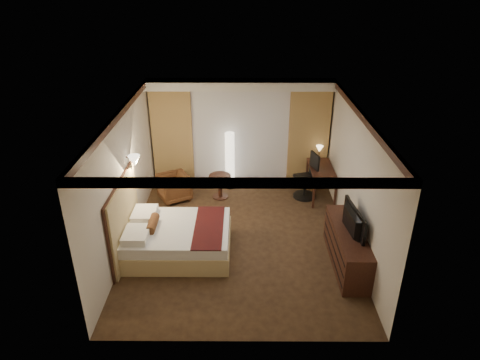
{
  "coord_description": "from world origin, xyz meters",
  "views": [
    {
      "loc": [
        0.04,
        -7.43,
        5.01
      ],
      "look_at": [
        0.0,
        0.4,
        1.15
      ],
      "focal_mm": 32.0,
      "sensor_mm": 36.0,
      "label": 1
    }
  ],
  "objects_px": {
    "armchair": "(174,186)",
    "office_chair": "(306,176)",
    "bed": "(179,239)",
    "dresser": "(347,247)",
    "television": "(349,216)",
    "floor_lamp": "(230,160)",
    "side_table": "(220,186)",
    "desk": "(320,182)"
  },
  "relations": [
    {
      "from": "dresser",
      "to": "office_chair",
      "type": "bearing_deg",
      "value": 99.24
    },
    {
      "from": "desk",
      "to": "television",
      "type": "bearing_deg",
      "value": -89.58
    },
    {
      "from": "side_table",
      "to": "television",
      "type": "bearing_deg",
      "value": -46.89
    },
    {
      "from": "desk",
      "to": "office_chair",
      "type": "distance_m",
      "value": 0.43
    },
    {
      "from": "bed",
      "to": "desk",
      "type": "height_order",
      "value": "desk"
    },
    {
      "from": "bed",
      "to": "floor_lamp",
      "type": "relative_size",
      "value": 1.35
    },
    {
      "from": "armchair",
      "to": "office_chair",
      "type": "distance_m",
      "value": 3.17
    },
    {
      "from": "television",
      "to": "desk",
      "type": "bearing_deg",
      "value": -5.91
    },
    {
      "from": "office_chair",
      "to": "dresser",
      "type": "relative_size",
      "value": 0.6
    },
    {
      "from": "floor_lamp",
      "to": "dresser",
      "type": "bearing_deg",
      "value": -54.69
    },
    {
      "from": "armchair",
      "to": "floor_lamp",
      "type": "relative_size",
      "value": 0.48
    },
    {
      "from": "dresser",
      "to": "armchair",
      "type": "bearing_deg",
      "value": 144.98
    },
    {
      "from": "bed",
      "to": "office_chair",
      "type": "distance_m",
      "value": 3.6
    },
    {
      "from": "desk",
      "to": "office_chair",
      "type": "height_order",
      "value": "office_chair"
    },
    {
      "from": "armchair",
      "to": "dresser",
      "type": "relative_size",
      "value": 0.37
    },
    {
      "from": "side_table",
      "to": "television",
      "type": "height_order",
      "value": "television"
    },
    {
      "from": "dresser",
      "to": "television",
      "type": "xyz_separation_m",
      "value": [
        -0.03,
        0.0,
        0.67
      ]
    },
    {
      "from": "bed",
      "to": "side_table",
      "type": "distance_m",
      "value": 2.38
    },
    {
      "from": "side_table",
      "to": "desk",
      "type": "distance_m",
      "value": 2.44
    },
    {
      "from": "floor_lamp",
      "to": "office_chair",
      "type": "bearing_deg",
      "value": -16.64
    },
    {
      "from": "desk",
      "to": "bed",
      "type": "bearing_deg",
      "value": -143.28
    },
    {
      "from": "bed",
      "to": "desk",
      "type": "distance_m",
      "value": 3.92
    },
    {
      "from": "side_table",
      "to": "dresser",
      "type": "distance_m",
      "value": 3.62
    },
    {
      "from": "floor_lamp",
      "to": "armchair",
      "type": "bearing_deg",
      "value": -153.12
    },
    {
      "from": "floor_lamp",
      "to": "desk",
      "type": "relative_size",
      "value": 1.15
    },
    {
      "from": "floor_lamp",
      "to": "bed",
      "type": "bearing_deg",
      "value": -108.12
    },
    {
      "from": "armchair",
      "to": "dresser",
      "type": "xyz_separation_m",
      "value": [
        3.59,
        -2.52,
        0.02
      ]
    },
    {
      "from": "office_chair",
      "to": "desk",
      "type": "bearing_deg",
      "value": -9.53
    },
    {
      "from": "desk",
      "to": "dresser",
      "type": "distance_m",
      "value": 2.7
    },
    {
      "from": "desk",
      "to": "television",
      "type": "distance_m",
      "value": 2.78
    },
    {
      "from": "side_table",
      "to": "television",
      "type": "relative_size",
      "value": 0.57
    },
    {
      "from": "armchair",
      "to": "office_chair",
      "type": "bearing_deg",
      "value": 63.28
    },
    {
      "from": "side_table",
      "to": "floor_lamp",
      "type": "height_order",
      "value": "floor_lamp"
    },
    {
      "from": "dresser",
      "to": "television",
      "type": "height_order",
      "value": "television"
    },
    {
      "from": "desk",
      "to": "armchair",
      "type": "bearing_deg",
      "value": -177.13
    },
    {
      "from": "armchair",
      "to": "office_chair",
      "type": "xyz_separation_m",
      "value": [
        3.16,
        0.13,
        0.21
      ]
    },
    {
      "from": "floor_lamp",
      "to": "side_table",
      "type": "bearing_deg",
      "value": -111.9
    },
    {
      "from": "armchair",
      "to": "television",
      "type": "height_order",
      "value": "television"
    },
    {
      "from": "bed",
      "to": "dresser",
      "type": "height_order",
      "value": "dresser"
    },
    {
      "from": "floor_lamp",
      "to": "television",
      "type": "height_order",
      "value": "floor_lamp"
    },
    {
      "from": "floor_lamp",
      "to": "dresser",
      "type": "height_order",
      "value": "floor_lamp"
    },
    {
      "from": "dresser",
      "to": "floor_lamp",
      "type": "bearing_deg",
      "value": 125.31
    }
  ]
}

